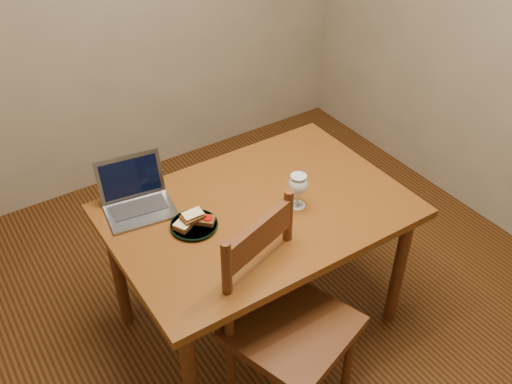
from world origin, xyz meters
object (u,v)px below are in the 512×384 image
laptop (136,195)px  plate (194,225)px  milk_glass (298,191)px  table (259,222)px  chair (288,316)px

laptop → plate: bearing=-54.2°
plate → milk_glass: 0.47m
laptop → table: bearing=-27.1°
table → plate: size_ratio=6.40×
plate → milk_glass: bearing=-15.6°
table → laptop: (-0.44, 0.31, 0.14)m
plate → chair: bearing=-72.0°
table → plate: 0.32m
table → laptop: 0.56m
milk_glass → chair: bearing=-130.1°
table → plate: (-0.30, 0.04, 0.09)m
milk_glass → table: bearing=150.7°
chair → milk_glass: size_ratio=3.45×
chair → milk_glass: (0.29, 0.35, 0.28)m
chair → laptop: chair is taller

